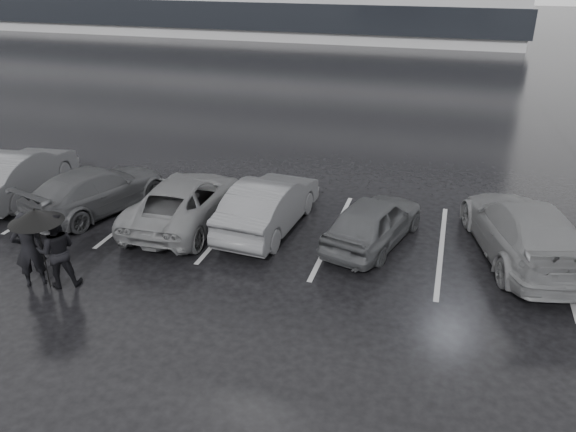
% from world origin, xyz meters
% --- Properties ---
extents(ground, '(160.00, 160.00, 0.00)m').
position_xyz_m(ground, '(0.00, 0.00, 0.00)').
color(ground, black).
rests_on(ground, ground).
extents(car_main, '(2.43, 3.95, 1.26)m').
position_xyz_m(car_main, '(1.68, 2.30, 0.63)').
color(car_main, black).
rests_on(car_main, ground).
extents(car_west_a, '(1.79, 4.31, 1.39)m').
position_xyz_m(car_west_a, '(-1.14, 2.40, 0.69)').
color(car_west_a, '#333235').
rests_on(car_west_a, ground).
extents(car_west_b, '(2.31, 4.66, 1.27)m').
position_xyz_m(car_west_b, '(-3.45, 2.09, 0.63)').
color(car_west_b, '#454547').
rests_on(car_west_b, ground).
extents(car_west_c, '(3.02, 4.75, 1.28)m').
position_xyz_m(car_west_c, '(-6.21, 2.09, 0.64)').
color(car_west_c, black).
rests_on(car_west_c, ground).
extents(car_west_d, '(2.07, 4.54, 1.44)m').
position_xyz_m(car_west_d, '(-9.09, 2.36, 0.72)').
color(car_west_d, '#333235').
rests_on(car_west_d, ground).
extents(car_east, '(3.22, 5.32, 1.44)m').
position_xyz_m(car_east, '(5.25, 2.62, 0.72)').
color(car_east, '#454547').
rests_on(car_east, ground).
extents(pedestrian_left, '(0.77, 0.73, 1.78)m').
position_xyz_m(pedestrian_left, '(-5.28, -1.81, 0.89)').
color(pedestrian_left, black).
rests_on(pedestrian_left, ground).
extents(pedestrian_right, '(1.06, 1.00, 1.73)m').
position_xyz_m(pedestrian_right, '(-4.67, -1.66, 0.87)').
color(pedestrian_right, black).
rests_on(pedestrian_right, ground).
extents(umbrella, '(1.14, 1.14, 1.92)m').
position_xyz_m(umbrella, '(-4.90, -1.83, 1.75)').
color(umbrella, black).
rests_on(umbrella, ground).
extents(stall_stripes, '(19.72, 5.00, 0.00)m').
position_xyz_m(stall_stripes, '(-0.80, 2.50, 0.00)').
color(stall_stripes, '#939396').
rests_on(stall_stripes, ground).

